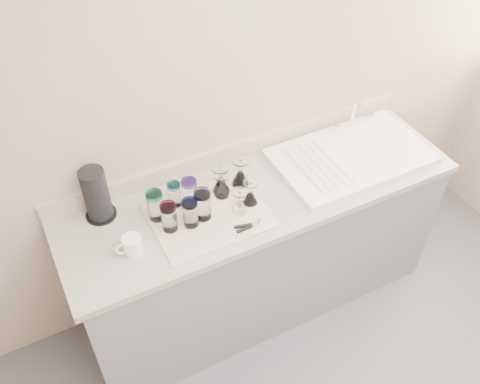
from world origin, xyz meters
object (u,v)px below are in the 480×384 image
sink_unit (351,156)px  white_mug (132,245)px  goblet_back_left (221,183)px  goblet_extra (222,188)px  goblet_back_right (240,176)px  tumbler_teal (155,205)px  tumbler_blue (190,213)px  goblet_front_right (250,196)px  can_opener (249,226)px  goblet_front_left (240,205)px  tumbler_magenta (169,217)px  tumbler_lavender (203,205)px  paper_towel_roll (96,195)px  tumbler_purple (190,193)px  tumbler_cyan (174,194)px

sink_unit → white_mug: size_ratio=6.57×
goblet_back_left → goblet_extra: size_ratio=1.22×
goblet_back_right → goblet_back_left: bearing=-178.3°
tumbler_teal → goblet_back_left: 0.35m
tumbler_blue → goblet_front_right: tumbler_blue is taller
sink_unit → goblet_back_right: 0.63m
goblet_back_right → goblet_front_right: 0.14m
can_opener → goblet_front_left: bearing=84.7°
tumbler_teal → tumbler_magenta: tumbler_teal is taller
sink_unit → tumbler_lavender: bearing=-177.5°
sink_unit → goblet_back_left: sink_unit is taller
tumbler_magenta → tumbler_lavender: size_ratio=0.94×
tumbler_magenta → paper_towel_roll: 0.36m
tumbler_blue → goblet_front_right: bearing=0.4°
goblet_back_right → goblet_extra: bearing=-165.2°
goblet_back_left → goblet_front_right: size_ratio=1.21×
goblet_front_right → goblet_back_right: bearing=83.1°
goblet_back_right → can_opener: (-0.10, -0.28, -0.05)m
sink_unit → tumbler_magenta: 1.06m
paper_towel_roll → tumbler_teal: bearing=-31.6°
tumbler_teal → tumbler_blue: tumbler_teal is taller
goblet_front_left → goblet_extra: 0.14m
tumbler_teal → can_opener: bearing=-35.4°
goblet_back_right → white_mug: bearing=-164.5°
tumbler_blue → can_opener: tumbler_blue is taller
tumbler_purple → tumbler_lavender: 0.11m
goblet_front_right → white_mug: (-0.61, -0.03, -0.01)m
goblet_back_right → can_opener: bearing=-109.6°
tumbler_blue → goblet_extra: bearing=27.7°
tumbler_teal → can_opener: size_ratio=1.19×
tumbler_cyan → white_mug: (-0.28, -0.19, -0.03)m
tumbler_purple → tumbler_lavender: (0.02, -0.11, 0.00)m
goblet_back_right → tumbler_cyan: bearing=178.0°
tumbler_lavender → goblet_extra: 0.18m
goblet_front_right → can_opener: 0.17m
tumbler_lavender → goblet_extra: size_ratio=1.24×
goblet_front_left → goblet_back_right: bearing=62.1°
tumbler_teal → tumbler_purple: (0.18, 0.01, -0.00)m
goblet_extra → white_mug: (-0.51, -0.14, -0.01)m
tumbler_magenta → goblet_extra: size_ratio=1.17×
tumbler_teal → goblet_back_right: bearing=3.6°
sink_unit → goblet_extra: bearing=175.7°
tumbler_purple → tumbler_magenta: (-0.15, -0.11, -0.00)m
paper_towel_roll → goblet_back_right: bearing=-9.3°
paper_towel_roll → goblet_extra: bearing=-14.2°
tumbler_teal → goblet_front_right: bearing=-14.1°
goblet_extra → can_opener: size_ratio=0.98×
tumbler_blue → paper_towel_roll: paper_towel_roll is taller
tumbler_cyan → goblet_front_left: tumbler_cyan is taller
tumbler_cyan → goblet_back_left: goblet_back_left is taller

